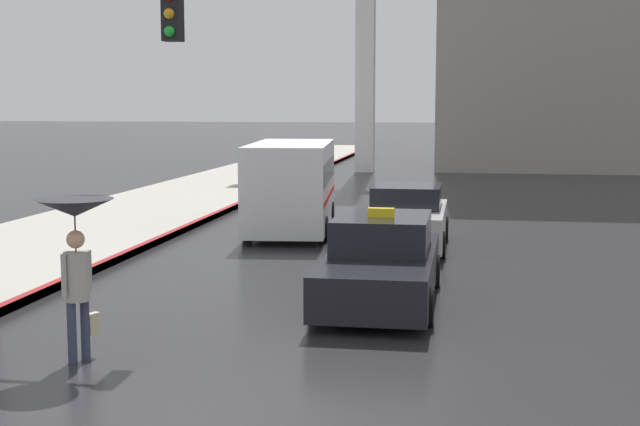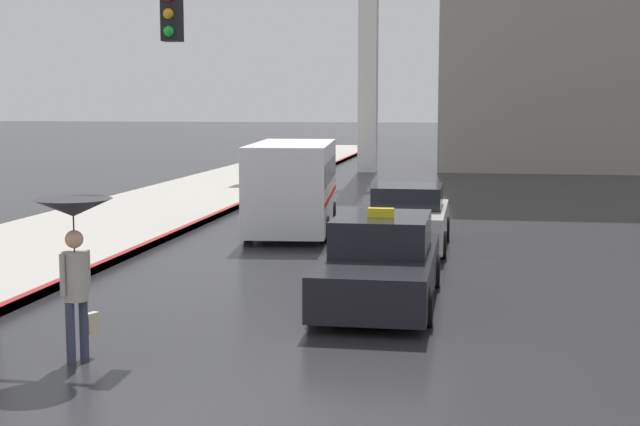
{
  "view_description": "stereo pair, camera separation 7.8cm",
  "coord_description": "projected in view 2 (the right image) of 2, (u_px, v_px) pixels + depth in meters",
  "views": [
    {
      "loc": [
        3.16,
        -8.44,
        3.39
      ],
      "look_at": [
        0.52,
        7.45,
        1.4
      ],
      "focal_mm": 50.0,
      "sensor_mm": 36.0,
      "label": 1
    },
    {
      "loc": [
        3.23,
        -8.42,
        3.39
      ],
      "look_at": [
        0.52,
        7.45,
        1.4
      ],
      "focal_mm": 50.0,
      "sensor_mm": 36.0,
      "label": 2
    }
  ],
  "objects": [
    {
      "name": "ambulance_van",
      "position": [
        293.0,
        183.0,
        23.45
      ],
      "size": [
        2.53,
        5.53,
        2.35
      ],
      "rotation": [
        0.0,
        0.0,
        3.24
      ],
      "color": "white",
      "rests_on": "ground_plane"
    },
    {
      "name": "taxi",
      "position": [
        381.0,
        264.0,
        15.19
      ],
      "size": [
        1.91,
        4.77,
        1.63
      ],
      "rotation": [
        0.0,
        0.0,
        3.14
      ],
      "color": "black",
      "rests_on": "ground_plane"
    },
    {
      "name": "pedestrian_with_umbrella",
      "position": [
        74.0,
        234.0,
        11.58
      ],
      "size": [
        1.02,
        1.02,
        2.16
      ],
      "rotation": [
        0.0,
        0.0,
        1.12
      ],
      "color": "#2D3347",
      "rests_on": "ground_plane"
    },
    {
      "name": "traffic_light",
      "position": [
        61.0,
        79.0,
        13.92
      ],
      "size": [
        3.39,
        0.38,
        5.42
      ],
      "color": "black",
      "rests_on": "ground_plane"
    },
    {
      "name": "sedan_red",
      "position": [
        407.0,
        219.0,
        20.95
      ],
      "size": [
        1.91,
        4.21,
        1.46
      ],
      "rotation": [
        0.0,
        0.0,
        3.14
      ],
      "color": "#B7B2AD",
      "rests_on": "ground_plane"
    }
  ]
}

